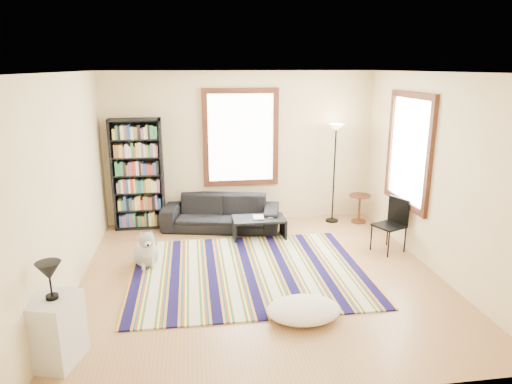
{
  "coord_description": "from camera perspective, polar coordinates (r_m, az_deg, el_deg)",
  "views": [
    {
      "loc": [
        -0.91,
        -5.85,
        2.87
      ],
      "look_at": [
        0.0,
        0.5,
        1.1
      ],
      "focal_mm": 32.0,
      "sensor_mm": 36.0,
      "label": 1
    }
  ],
  "objects": [
    {
      "name": "floor",
      "position": [
        6.6,
        0.63,
        -10.83
      ],
      "size": [
        5.0,
        5.0,
        0.1
      ],
      "primitive_type": "cube",
      "color": "#A7794C",
      "rests_on": "ground"
    },
    {
      "name": "ceiling",
      "position": [
        5.92,
        0.71,
        15.23
      ],
      "size": [
        5.0,
        5.0,
        0.1
      ],
      "primitive_type": "cube",
      "color": "white",
      "rests_on": "floor"
    },
    {
      "name": "wall_back",
      "position": [
        8.57,
        -1.96,
        5.55
      ],
      "size": [
        5.0,
        0.1,
        2.8
      ],
      "primitive_type": "cube",
      "color": "beige",
      "rests_on": "floor"
    },
    {
      "name": "wall_front",
      "position": [
        3.72,
        6.76,
        -7.93
      ],
      "size": [
        5.0,
        0.1,
        2.8
      ],
      "primitive_type": "cube",
      "color": "beige",
      "rests_on": "floor"
    },
    {
      "name": "wall_left",
      "position": [
        6.25,
        -23.12,
        0.56
      ],
      "size": [
        0.1,
        5.0,
        2.8
      ],
      "primitive_type": "cube",
      "color": "beige",
      "rests_on": "floor"
    },
    {
      "name": "wall_right",
      "position": [
        6.95,
        21.93,
        2.09
      ],
      "size": [
        0.1,
        5.0,
        2.8
      ],
      "primitive_type": "cube",
      "color": "beige",
      "rests_on": "floor"
    },
    {
      "name": "window_back",
      "position": [
        8.46,
        -1.91,
        6.79
      ],
      "size": [
        1.2,
        0.06,
        1.6
      ],
      "primitive_type": "cube",
      "color": "white",
      "rests_on": "wall_back"
    },
    {
      "name": "window_right",
      "position": [
        7.57,
        18.58,
        4.96
      ],
      "size": [
        0.06,
        1.2,
        1.6
      ],
      "primitive_type": "cube",
      "color": "white",
      "rests_on": "wall_right"
    },
    {
      "name": "rug",
      "position": [
        6.69,
        -0.94,
        -9.89
      ],
      "size": [
        3.34,
        2.67,
        0.02
      ],
      "primitive_type": "cube",
      "color": "#100B3B",
      "rests_on": "floor"
    },
    {
      "name": "sofa",
      "position": [
        8.32,
        -4.37,
        -2.59
      ],
      "size": [
        2.2,
        1.25,
        0.61
      ],
      "primitive_type": "imported",
      "rotation": [
        0.0,
        0.0,
        -0.22
      ],
      "color": "black",
      "rests_on": "floor"
    },
    {
      "name": "bookshelf",
      "position": [
        8.43,
        -14.55,
        2.12
      ],
      "size": [
        0.9,
        0.3,
        2.0
      ],
      "primitive_type": "cube",
      "color": "black",
      "rests_on": "floor"
    },
    {
      "name": "coffee_table",
      "position": [
        7.89,
        0.36,
        -4.49
      ],
      "size": [
        0.97,
        0.63,
        0.36
      ],
      "primitive_type": "cube",
      "rotation": [
        0.0,
        0.0,
        0.16
      ],
      "color": "black",
      "rests_on": "floor"
    },
    {
      "name": "book_a",
      "position": [
        7.82,
        -0.36,
        -3.21
      ],
      "size": [
        0.2,
        0.26,
        0.02
      ],
      "primitive_type": "imported",
      "rotation": [
        0.0,
        0.0,
        -0.07
      ],
      "color": "beige",
      "rests_on": "coffee_table"
    },
    {
      "name": "book_b",
      "position": [
        7.9,
        1.39,
        -3.04
      ],
      "size": [
        0.21,
        0.16,
        0.02
      ],
      "primitive_type": "imported",
      "rotation": [
        0.0,
        0.0,
        0.06
      ],
      "color": "beige",
      "rests_on": "coffee_table"
    },
    {
      "name": "floor_cushion",
      "position": [
        5.56,
        5.97,
        -14.43
      ],
      "size": [
        1.05,
        0.92,
        0.22
      ],
      "primitive_type": "ellipsoid",
      "rotation": [
        0.0,
        0.0,
        0.34
      ],
      "color": "white",
      "rests_on": "floor"
    },
    {
      "name": "floor_lamp",
      "position": [
        8.64,
        9.73,
        2.23
      ],
      "size": [
        0.38,
        0.38,
        1.86
      ],
      "primitive_type": null,
      "rotation": [
        0.0,
        0.0,
        0.35
      ],
      "color": "black",
      "rests_on": "floor"
    },
    {
      "name": "side_table",
      "position": [
        8.86,
        12.79,
        -2.03
      ],
      "size": [
        0.51,
        0.51,
        0.54
      ],
      "primitive_type": "cylinder",
      "rotation": [
        0.0,
        0.0,
        0.33
      ],
      "color": "#482012",
      "rests_on": "floor"
    },
    {
      "name": "folding_chair",
      "position": [
        7.55,
        16.29,
        -4.07
      ],
      "size": [
        0.55,
        0.54,
        0.86
      ],
      "primitive_type": "cube",
      "rotation": [
        0.0,
        0.0,
        0.43
      ],
      "color": "black",
      "rests_on": "floor"
    },
    {
      "name": "white_cabinet",
      "position": [
        5.11,
        -23.66,
        -15.58
      ],
      "size": [
        0.51,
        0.59,
        0.7
      ],
      "primitive_type": "cube",
      "rotation": [
        0.0,
        0.0,
        -0.29
      ],
      "color": "silver",
      "rests_on": "floor"
    },
    {
      "name": "table_lamp",
      "position": [
        4.86,
        -24.35,
        -10.08
      ],
      "size": [
        0.27,
        0.27,
        0.38
      ],
      "primitive_type": null,
      "rotation": [
        0.0,
        0.0,
        -0.12
      ],
      "color": "black",
      "rests_on": "white_cabinet"
    },
    {
      "name": "dog",
      "position": [
        6.98,
        -13.62,
        -6.72
      ],
      "size": [
        0.53,
        0.66,
        0.58
      ],
      "primitive_type": null,
      "rotation": [
        0.0,
        0.0,
        0.21
      ],
      "color": "#B1B1B1",
      "rests_on": "floor"
    }
  ]
}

